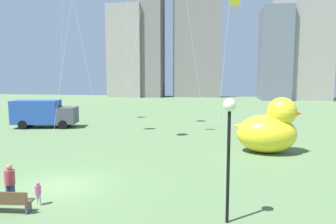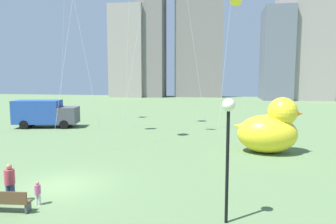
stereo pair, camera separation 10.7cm
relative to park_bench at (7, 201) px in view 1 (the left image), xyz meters
The scene contains 8 objects.
ground_plane 3.24m from the park_bench, 80.68° to the left, with size 140.00×140.00×0.00m, color #5D7B4D.
park_bench is the anchor object (origin of this frame).
person_adult 1.09m from the park_bench, 119.53° to the left, with size 0.42×0.42×1.70m.
person_child 1.17m from the park_bench, 48.86° to the left, with size 0.24×0.24×1.00m.
giant_inflatable_duck 16.60m from the park_bench, 45.49° to the left, with size 4.72×3.03×3.91m.
lamppost 9.02m from the park_bench, ahead, with size 0.47×0.47×4.58m.
box_truck 21.62m from the park_bench, 117.32° to the left, with size 6.74×3.54×2.85m.
city_skyline 69.85m from the park_bench, 82.77° to the left, with size 52.09×15.05×38.66m.
Camera 1 is at (7.57, -13.72, 5.35)m, focal length 33.38 mm.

